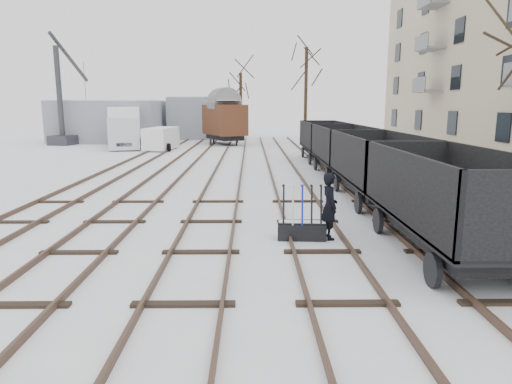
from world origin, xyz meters
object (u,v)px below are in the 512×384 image
crane (62,116)px  freight_wagon_a (449,216)px  ground_frame (302,229)px  lorry (125,127)px  box_van_wagon (224,119)px  panel_van (161,138)px  worker (329,206)px

crane → freight_wagon_a: bearing=-43.4°
ground_frame → lorry: lorry is taller
box_van_wagon → lorry: box_van_wagon is taller
ground_frame → panel_van: bearing=112.9°
lorry → crane: 7.08m
panel_van → crane: crane is taller
lorry → panel_van: lorry is taller
crane → box_van_wagon: bearing=13.0°
worker → freight_wagon_a: size_ratio=0.29×
worker → freight_wagon_a: freight_wagon_a is taller
freight_wagon_a → crane: 38.59m
ground_frame → freight_wagon_a: 3.70m
panel_van → box_van_wagon: bearing=57.1°
lorry → panel_van: (3.52, -2.24, -0.82)m
freight_wagon_a → box_van_wagon: box_van_wagon is taller
freight_wagon_a → crane: crane is taller
worker → lorry: bearing=15.1°
worker → panel_van: (-9.39, 25.15, 0.04)m
box_van_wagon → lorry: bearing=176.2°
freight_wagon_a → ground_frame: bearing=158.6°
box_van_wagon → ground_frame: bearing=-107.6°
ground_frame → freight_wagon_a: size_ratio=0.24×
worker → panel_van: 26.84m
worker → lorry: lorry is taller
ground_frame → worker: (0.75, 0.10, 0.62)m
panel_van → lorry: bearing=156.2°
ground_frame → box_van_wagon: box_van_wagon is taller
worker → panel_van: panel_van is taller
worker → box_van_wagon: (-4.57, 30.56, 1.44)m
crane → ground_frame: bearing=-46.7°
box_van_wagon → lorry: (-8.34, -3.17, -0.57)m
worker → box_van_wagon: bearing=-1.6°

